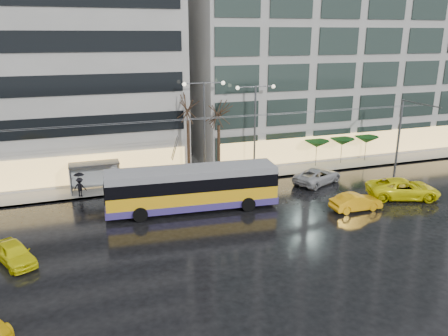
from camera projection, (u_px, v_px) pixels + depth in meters
name	position (u px, v px, depth m)	size (l,w,h in m)	color
ground	(221.00, 228.00, 31.09)	(140.00, 140.00, 0.00)	black
sidewalk	(196.00, 169.00, 44.36)	(80.00, 10.00, 0.15)	gray
kerb	(211.00, 184.00, 39.88)	(80.00, 0.10, 0.15)	slate
building_right	(325.00, 39.00, 50.41)	(32.00, 14.00, 25.00)	#9D9B96
trolleybus	(192.00, 190.00, 33.90)	(13.37, 5.61, 6.12)	yellow
catenary	(203.00, 144.00, 37.33)	(42.24, 5.12, 7.00)	#595B60
bus_shelter	(90.00, 170.00, 37.61)	(4.20, 1.60, 2.51)	#595B60
street_lamp_near	(204.00, 117.00, 39.72)	(3.96, 0.36, 9.03)	#595B60
street_lamp_far	(255.00, 117.00, 41.34)	(3.96, 0.36, 8.53)	#595B60
tree_a	(188.00, 106.00, 39.12)	(3.20, 3.20, 8.40)	black
tree_b	(219.00, 111.00, 40.42)	(3.20, 3.20, 7.70)	black
parasol_a	(317.00, 144.00, 44.63)	(2.50, 2.50, 2.65)	#595B60
parasol_b	(342.00, 142.00, 45.55)	(2.50, 2.50, 2.65)	#595B60
parasol_c	(366.00, 140.00, 46.48)	(2.50, 2.50, 2.65)	#595B60
taxi_a	(14.00, 253.00, 26.12)	(1.55, 3.86, 1.32)	yellow
taxi_b	(356.00, 202.00, 34.05)	(1.42, 4.07, 1.34)	#FFA90D
taxi_c	(403.00, 189.00, 36.55)	(2.73, 5.92, 1.64)	#FFF30D
sedan_silver	(318.00, 176.00, 40.20)	(2.37, 5.13, 1.43)	#B4B5B9
pedestrian_a	(110.00, 169.00, 39.14)	(1.05, 1.07, 2.19)	black
pedestrian_b	(127.00, 177.00, 39.12)	(0.98, 0.92, 1.59)	black
pedestrian_c	(80.00, 184.00, 36.41)	(1.23, 1.10, 2.11)	black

